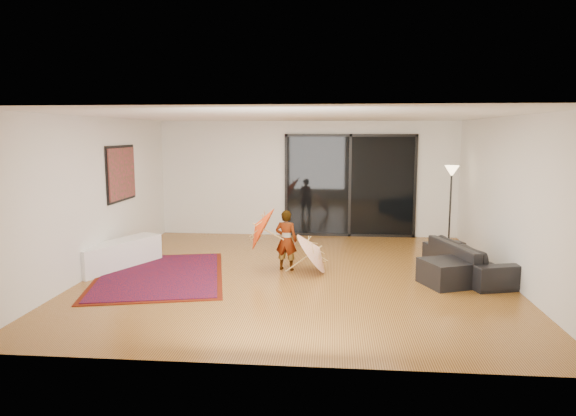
# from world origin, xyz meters

# --- Properties ---
(floor) EXTENTS (7.00, 7.00, 0.00)m
(floor) POSITION_xyz_m (0.00, 0.00, 0.00)
(floor) COLOR #A56D2D
(floor) RESTS_ON ground
(ceiling) EXTENTS (7.00, 7.00, 0.00)m
(ceiling) POSITION_xyz_m (0.00, 0.00, 2.70)
(ceiling) COLOR white
(ceiling) RESTS_ON wall_back
(wall_back) EXTENTS (7.00, 0.00, 7.00)m
(wall_back) POSITION_xyz_m (0.00, 3.50, 1.35)
(wall_back) COLOR silver
(wall_back) RESTS_ON floor
(wall_front) EXTENTS (7.00, 0.00, 7.00)m
(wall_front) POSITION_xyz_m (0.00, -3.50, 1.35)
(wall_front) COLOR silver
(wall_front) RESTS_ON floor
(wall_left) EXTENTS (0.00, 7.00, 7.00)m
(wall_left) POSITION_xyz_m (-3.50, 0.00, 1.35)
(wall_left) COLOR silver
(wall_left) RESTS_ON floor
(wall_right) EXTENTS (0.00, 7.00, 7.00)m
(wall_right) POSITION_xyz_m (3.50, 0.00, 1.35)
(wall_right) COLOR silver
(wall_right) RESTS_ON floor
(sliding_door) EXTENTS (3.06, 0.07, 2.40)m
(sliding_door) POSITION_xyz_m (1.00, 3.47, 1.20)
(sliding_door) COLOR black
(sliding_door) RESTS_ON wall_back
(painting) EXTENTS (0.04, 1.28, 1.08)m
(painting) POSITION_xyz_m (-3.46, 1.00, 1.65)
(painting) COLOR black
(painting) RESTS_ON wall_left
(media_console) EXTENTS (1.14, 1.80, 0.49)m
(media_console) POSITION_xyz_m (-3.25, 0.17, 0.25)
(media_console) COLOR white
(media_console) RESTS_ON floor
(speaker) EXTENTS (0.38, 0.38, 0.34)m
(speaker) POSITION_xyz_m (-3.25, 0.08, 0.17)
(speaker) COLOR #424244
(speaker) RESTS_ON floor
(persian_rug) EXTENTS (2.73, 3.35, 0.02)m
(persian_rug) POSITION_xyz_m (-2.33, -0.26, 0.01)
(persian_rug) COLOR #521407
(persian_rug) RESTS_ON floor
(sofa) EXTENTS (1.31, 2.13, 0.58)m
(sofa) POSITION_xyz_m (2.95, 0.21, 0.29)
(sofa) COLOR black
(sofa) RESTS_ON floor
(ottoman) EXTENTS (0.92, 0.92, 0.40)m
(ottoman) POSITION_xyz_m (2.45, -0.39, 0.20)
(ottoman) COLOR black
(ottoman) RESTS_ON floor
(floor_lamp) EXTENTS (0.30, 0.30, 1.75)m
(floor_lamp) POSITION_xyz_m (3.10, 2.50, 1.38)
(floor_lamp) COLOR black
(floor_lamp) RESTS_ON floor
(child) EXTENTS (0.44, 0.33, 1.08)m
(child) POSITION_xyz_m (-0.20, 0.32, 0.54)
(child) COLOR #999999
(child) RESTS_ON floor
(parasol_orange) EXTENTS (0.53, 0.83, 0.87)m
(parasol_orange) POSITION_xyz_m (-0.75, 0.27, 0.73)
(parasol_orange) COLOR #E73E0C
(parasol_orange) RESTS_ON child
(parasol_white) EXTENTS (0.64, 0.81, 0.93)m
(parasol_white) POSITION_xyz_m (0.40, 0.17, 0.50)
(parasol_white) COLOR beige
(parasol_white) RESTS_ON floor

